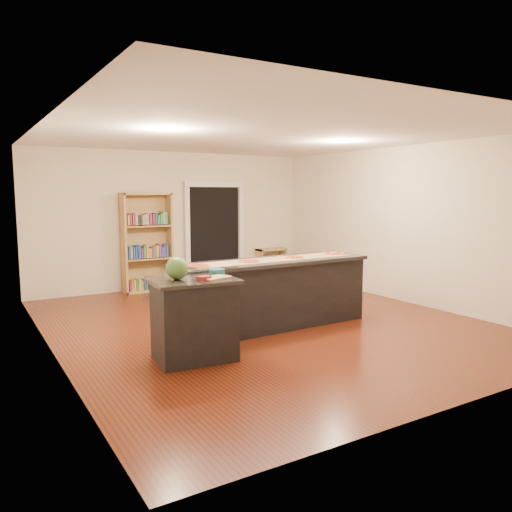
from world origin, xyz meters
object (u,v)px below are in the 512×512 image
side_counter (194,319)px  watermelon (177,268)px  bookshelf (147,242)px  waste_bin (169,282)px  kitchen_island (272,293)px  low_shelf (271,263)px

side_counter → watermelon: bearing=163.4°
side_counter → bookshelf: size_ratio=0.50×
waste_bin → kitchen_island: bearing=-85.0°
low_shelf → waste_bin: bearing=-176.1°
side_counter → watermelon: 0.64m
waste_bin → watermelon: watermelon is taller
kitchen_island → bookshelf: 3.65m
kitchen_island → low_shelf: bearing=55.6°
kitchen_island → waste_bin: bearing=93.1°
side_counter → watermelon: (-0.18, 0.07, 0.61)m
waste_bin → side_counter: bearing=-107.1°
kitchen_island → watermelon: bearing=-160.4°
kitchen_island → side_counter: 1.76m
kitchen_island → watermelon: size_ratio=11.49×
bookshelf → waste_bin: (0.38, -0.15, -0.81)m
side_counter → low_shelf: bearing=53.5°
side_counter → low_shelf: 5.81m
bookshelf → watermelon: size_ratio=7.48×
kitchen_island → watermelon: (-1.76, -0.69, 0.60)m
side_counter → bookshelf: bearing=83.3°
watermelon → kitchen_island: bearing=21.5°
watermelon → bookshelf: bearing=75.7°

